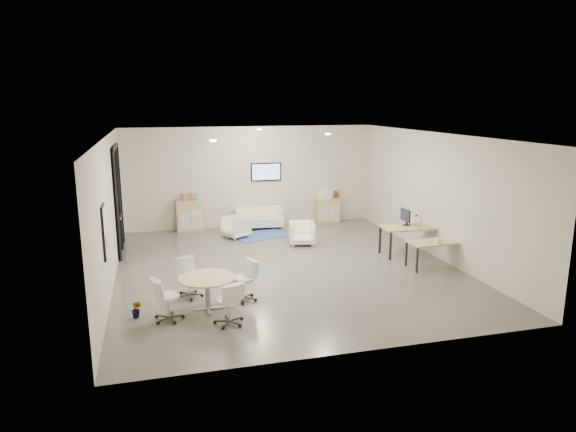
% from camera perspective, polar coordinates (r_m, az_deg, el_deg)
% --- Properties ---
extents(room_shell, '(9.60, 10.60, 4.80)m').
position_cam_1_polar(room_shell, '(12.19, -0.22, 1.43)').
color(room_shell, '#595751').
rests_on(room_shell, ground).
extents(glass_door, '(0.09, 1.90, 2.85)m').
position_cam_1_polar(glass_door, '(14.33, -18.37, 2.07)').
color(glass_door, black).
rests_on(glass_door, room_shell).
extents(artwork, '(0.05, 0.54, 1.04)m').
position_cam_1_polar(artwork, '(10.31, -19.71, -1.71)').
color(artwork, black).
rests_on(artwork, room_shell).
extents(wall_tv, '(0.98, 0.06, 0.58)m').
position_cam_1_polar(wall_tv, '(16.57, -2.46, 4.92)').
color(wall_tv, black).
rests_on(wall_tv, room_shell).
extents(ceiling_spots, '(3.14, 4.14, 0.03)m').
position_cam_1_polar(ceiling_spots, '(12.75, -2.07, 9.08)').
color(ceiling_spots, '#FFEAC6').
rests_on(ceiling_spots, room_shell).
extents(sideboard_left, '(0.87, 0.45, 0.97)m').
position_cam_1_polar(sideboard_left, '(16.24, -10.76, 0.02)').
color(sideboard_left, tan).
rests_on(sideboard_left, room_shell).
extents(sideboard_right, '(0.82, 0.40, 0.82)m').
position_cam_1_polar(sideboard_right, '(17.17, 4.37, 0.63)').
color(sideboard_right, tan).
rests_on(sideboard_right, room_shell).
extents(books, '(0.50, 0.14, 0.22)m').
position_cam_1_polar(books, '(16.12, -11.00, 2.09)').
color(books, red).
rests_on(books, sideboard_left).
extents(printer, '(0.45, 0.38, 0.32)m').
position_cam_1_polar(printer, '(17.03, 4.02, 2.45)').
color(printer, white).
rests_on(printer, sideboard_right).
extents(loveseat, '(1.53, 0.84, 0.56)m').
position_cam_1_polar(loveseat, '(16.44, -3.25, -0.28)').
color(loveseat, white).
rests_on(loveseat, room_shell).
extents(blue_rug, '(1.92, 1.59, 0.01)m').
position_cam_1_polar(blue_rug, '(15.57, -3.04, -2.13)').
color(blue_rug, '#324D99').
rests_on(blue_rug, room_shell).
extents(armchair_left, '(0.88, 0.90, 0.69)m').
position_cam_1_polar(armchair_left, '(15.32, -5.83, -1.11)').
color(armchair_left, white).
rests_on(armchair_left, room_shell).
extents(armchair_right, '(0.82, 0.79, 0.72)m').
position_cam_1_polar(armchair_right, '(14.50, 1.57, -1.79)').
color(armchair_right, white).
rests_on(armchair_right, room_shell).
extents(desk_rear, '(1.51, 0.85, 0.76)m').
position_cam_1_polar(desk_rear, '(13.82, 13.32, -1.47)').
color(desk_rear, tan).
rests_on(desk_rear, room_shell).
extents(desk_front, '(1.29, 0.69, 0.66)m').
position_cam_1_polar(desk_front, '(12.92, 15.93, -3.01)').
color(desk_front, tan).
rests_on(desk_front, room_shell).
extents(monitor, '(0.20, 0.50, 0.44)m').
position_cam_1_polar(monitor, '(13.86, 12.94, -0.08)').
color(monitor, black).
rests_on(monitor, desk_rear).
extents(round_table, '(1.09, 1.09, 0.66)m').
position_cam_1_polar(round_table, '(10.08, -8.97, -7.21)').
color(round_table, tan).
rests_on(round_table, room_shell).
extents(meeting_chairs, '(2.27, 2.27, 0.82)m').
position_cam_1_polar(meeting_chairs, '(10.13, -8.94, -8.08)').
color(meeting_chairs, white).
rests_on(meeting_chairs, room_shell).
extents(plant_cabinet, '(0.37, 0.39, 0.24)m').
position_cam_1_polar(plant_cabinet, '(17.18, 5.46, 2.43)').
color(plant_cabinet, '#3F7F3F').
rests_on(plant_cabinet, sideboard_right).
extents(plant_floor, '(0.32, 0.39, 0.15)m').
position_cam_1_polar(plant_floor, '(10.17, -16.44, -10.41)').
color(plant_floor, '#3F7F3F').
rests_on(plant_floor, room_shell).
extents(cup, '(0.13, 0.10, 0.11)m').
position_cam_1_polar(cup, '(12.71, 16.42, -2.72)').
color(cup, white).
rests_on(cup, desk_front).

